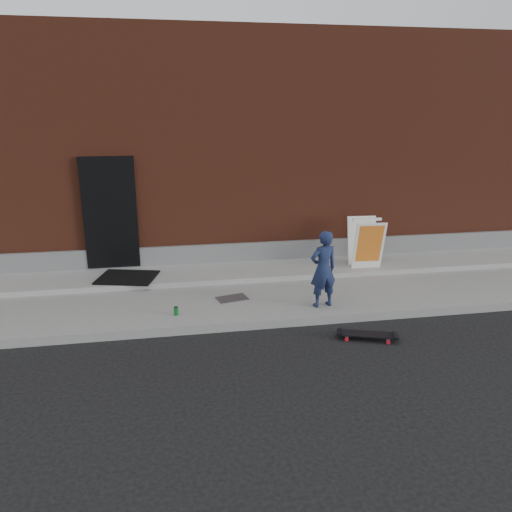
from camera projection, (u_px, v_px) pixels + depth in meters
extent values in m
plane|color=black|center=(265.00, 329.00, 8.05)|extent=(80.00, 80.00, 0.00)
cube|color=gray|center=(250.00, 292.00, 9.44)|extent=(20.00, 3.00, 0.15)
cube|color=gray|center=(243.00, 271.00, 10.26)|extent=(20.00, 1.20, 0.10)
cube|color=maroon|center=(218.00, 142.00, 13.94)|extent=(20.00, 8.00, 5.00)
cube|color=slate|center=(239.00, 252.00, 10.72)|extent=(20.00, 0.10, 0.40)
cube|color=black|center=(110.00, 213.00, 10.01)|extent=(1.05, 0.12, 2.25)
imported|color=#1A264A|center=(323.00, 269.00, 8.42)|extent=(0.54, 0.41, 1.33)
cylinder|color=red|center=(387.00, 336.00, 7.72)|extent=(0.07, 0.06, 0.06)
cylinder|color=red|center=(388.00, 342.00, 7.54)|extent=(0.07, 0.06, 0.06)
cylinder|color=red|center=(346.00, 334.00, 7.82)|extent=(0.07, 0.06, 0.06)
cylinder|color=red|center=(347.00, 339.00, 7.63)|extent=(0.07, 0.06, 0.06)
cube|color=#B8B9BE|center=(388.00, 337.00, 7.62)|extent=(0.12, 0.20, 0.02)
cube|color=#B8B9BE|center=(347.00, 334.00, 7.71)|extent=(0.12, 0.20, 0.02)
cube|color=black|center=(367.00, 334.00, 7.66)|extent=(0.92, 0.51, 0.02)
cube|color=white|center=(369.00, 246.00, 10.09)|extent=(0.63, 0.31, 1.00)
cube|color=white|center=(362.00, 240.00, 10.52)|extent=(0.63, 0.31, 1.00)
cube|color=yellow|center=(369.00, 249.00, 10.08)|extent=(0.52, 0.24, 0.79)
cube|color=white|center=(367.00, 219.00, 10.16)|extent=(0.61, 0.09, 0.05)
cylinder|color=#1C8E39|center=(176.00, 311.00, 8.21)|extent=(0.10, 0.10, 0.14)
cube|color=black|center=(127.00, 277.00, 9.70)|extent=(1.26, 1.11, 0.03)
cube|color=#5C5C61|center=(232.00, 298.00, 8.92)|extent=(0.60, 0.46, 0.02)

